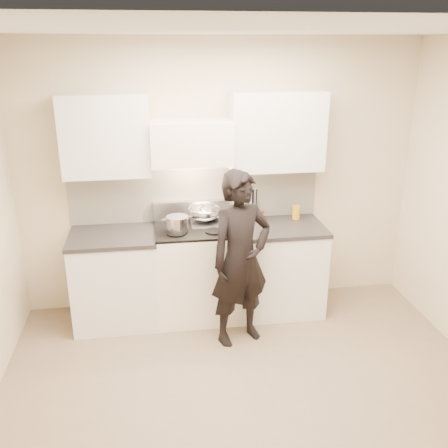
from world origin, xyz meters
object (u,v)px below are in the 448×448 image
object	(u,v)px
stove	(195,271)
person	(241,259)
utensil_crock	(253,211)
counter_right	(276,267)
wok	(204,212)

from	to	relation	value
stove	person	size ratio (longest dim) A/B	0.59
utensil_crock	person	bearing A→B (deg)	-110.29
counter_right	wok	xyz separation A→B (m)	(-0.71, 0.14, 0.58)
person	counter_right	bearing A→B (deg)	27.25
person	stove	bearing A→B (deg)	104.96
utensil_crock	person	size ratio (longest dim) A/B	0.21
utensil_crock	stove	bearing A→B (deg)	-164.50
counter_right	person	bearing A→B (deg)	-132.25
stove	utensil_crock	size ratio (longest dim) A/B	2.83
wok	person	bearing A→B (deg)	-69.26
stove	utensil_crock	world-z (taller)	utensil_crock
counter_right	utensil_crock	world-z (taller)	utensil_crock
wok	person	world-z (taller)	person
stove	wok	bearing A→B (deg)	51.23
counter_right	wok	world-z (taller)	wok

